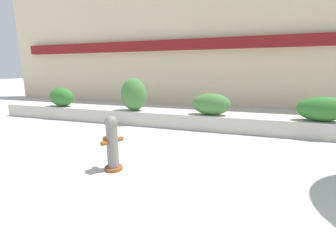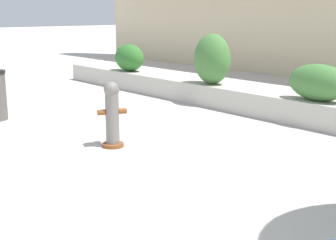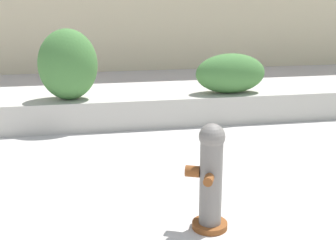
% 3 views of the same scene
% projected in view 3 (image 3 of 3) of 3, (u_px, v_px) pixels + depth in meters
% --- Properties ---
extents(planter_wall_low, '(18.00, 0.70, 0.50)m').
position_uv_depth(planter_wall_low, '(247.00, 106.00, 8.45)').
color(planter_wall_low, '#B7B2A8').
rests_on(planter_wall_low, ground).
extents(hedge_bush_1, '(0.97, 0.70, 1.17)m').
position_uv_depth(hedge_bush_1, '(68.00, 65.00, 7.67)').
color(hedge_bush_1, '#427538').
rests_on(hedge_bush_1, planter_wall_low).
extents(hedge_bush_2, '(1.25, 0.60, 0.70)m').
position_uv_depth(hedge_bush_2, '(230.00, 73.00, 8.23)').
color(hedge_bush_2, '#427538').
rests_on(hedge_bush_2, planter_wall_low).
extents(fire_hydrant, '(0.48, 0.47, 1.08)m').
position_uv_depth(fire_hydrant, '(211.00, 176.00, 4.50)').
color(fire_hydrant, brown).
rests_on(fire_hydrant, ground).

